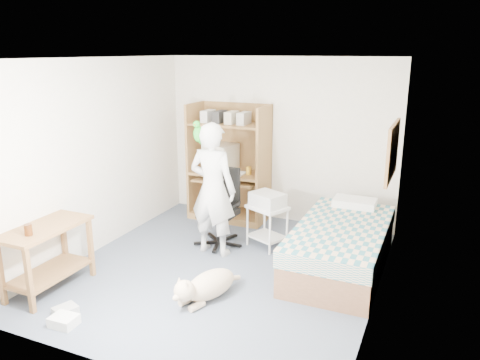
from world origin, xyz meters
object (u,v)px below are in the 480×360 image
Objects in this scene: bed at (341,246)px; person at (213,190)px; computer_hutch at (230,167)px; dog at (207,285)px; printer_cart at (267,220)px; office_chair at (220,218)px; side_desk at (47,248)px.

person is (-1.63, -0.20, 0.58)m from bed.
bed is at bearing -29.29° from computer_hutch.
person is 1.40m from dog.
printer_cart is (0.10, 1.57, 0.23)m from dog.
bed is at bearing 10.41° from printer_cart.
dog is at bearing -131.49° from bed.
office_chair is 1.12× the size of dog.
side_desk is at bearing -106.67° from printer_cart.
computer_hutch is 2.35m from bed.
bed is 1.09m from printer_cart.
computer_hutch is at bearing 150.71° from bed.
office_chair is at bearing 129.98° from dog.
computer_hutch is 1.35m from printer_cart.
office_chair reaches higher than side_desk.
side_desk is at bearing -106.14° from computer_hutch.
computer_hutch is at bearing 128.88° from dog.
side_desk is at bearing -147.50° from bed.
computer_hutch reaches higher than person.
person is 1.87× the size of dog.
office_chair is 1.74× the size of printer_cart.
office_chair is at bearing -72.41° from computer_hutch.
office_chair is 0.58m from person.
computer_hutch is 1.04× the size of person.
side_desk is 1.08× the size of dog.
person is at bearing -172.96° from bed.
computer_hutch reaches higher than office_chair.
computer_hutch is 1.37m from person.
printer_cart is (0.62, 0.15, 0.01)m from office_chair.
person reaches higher than printer_cart.
office_chair is (1.17, 1.92, -0.12)m from side_desk.
printer_cart reaches higher than dog.
side_desk is at bearing -143.57° from dog.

